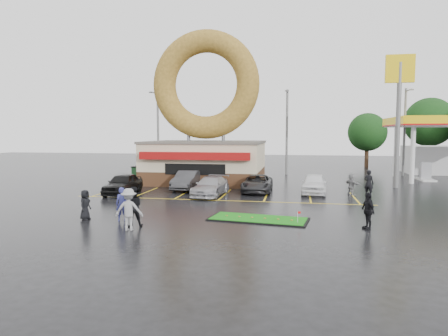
% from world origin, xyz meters
% --- Properties ---
extents(ground, '(120.00, 120.00, 0.00)m').
position_xyz_m(ground, '(0.00, 0.00, 0.00)').
color(ground, black).
rests_on(ground, ground).
extents(donut_shop, '(10.20, 8.70, 13.50)m').
position_xyz_m(donut_shop, '(-3.00, 12.97, 4.46)').
color(donut_shop, '#472B19').
rests_on(donut_shop, ground).
extents(shell_sign, '(2.20, 0.36, 10.60)m').
position_xyz_m(shell_sign, '(13.00, 12.00, 7.38)').
color(shell_sign, slate).
rests_on(shell_sign, ground).
extents(streetlight_left, '(0.40, 2.21, 9.00)m').
position_xyz_m(streetlight_left, '(-10.00, 19.92, 4.78)').
color(streetlight_left, slate).
rests_on(streetlight_left, ground).
extents(streetlight_mid, '(0.40, 2.21, 9.00)m').
position_xyz_m(streetlight_mid, '(4.00, 20.92, 4.78)').
color(streetlight_mid, slate).
rests_on(streetlight_mid, ground).
extents(streetlight_right, '(0.40, 2.21, 9.00)m').
position_xyz_m(streetlight_right, '(16.00, 21.92, 4.78)').
color(streetlight_right, slate).
rests_on(streetlight_right, ground).
extents(tree_far_c, '(6.30, 6.30, 9.00)m').
position_xyz_m(tree_far_c, '(22.00, 34.00, 5.84)').
color(tree_far_c, '#332114').
rests_on(tree_far_c, ground).
extents(tree_far_d, '(4.90, 4.90, 7.00)m').
position_xyz_m(tree_far_d, '(14.00, 32.00, 4.53)').
color(tree_far_d, '#332114').
rests_on(tree_far_d, ground).
extents(car_black, '(1.97, 4.51, 1.51)m').
position_xyz_m(car_black, '(-7.30, 4.82, 0.76)').
color(car_black, black).
rests_on(car_black, ground).
extents(car_dgrey, '(1.61, 4.50, 1.48)m').
position_xyz_m(car_dgrey, '(-3.34, 8.00, 0.74)').
color(car_dgrey, '#323234').
rests_on(car_dgrey, ground).
extents(car_silver, '(2.27, 4.74, 1.33)m').
position_xyz_m(car_silver, '(-0.92, 5.34, 0.67)').
color(car_silver, '#9F9EA3').
rests_on(car_silver, ground).
extents(car_grey, '(2.17, 4.65, 1.29)m').
position_xyz_m(car_grey, '(2.17, 7.68, 0.64)').
color(car_grey, '#28282B').
rests_on(car_grey, ground).
extents(car_white, '(2.07, 4.44, 1.47)m').
position_xyz_m(car_white, '(6.36, 7.59, 0.74)').
color(car_white, white).
rests_on(car_white, ground).
extents(person_blue, '(0.72, 0.59, 1.69)m').
position_xyz_m(person_blue, '(-3.58, -3.44, 0.85)').
color(person_blue, navy).
rests_on(person_blue, ground).
extents(person_blackjkt, '(1.14, 1.04, 1.90)m').
position_xyz_m(person_blackjkt, '(-2.53, -4.54, 0.95)').
color(person_blackjkt, black).
rests_on(person_blackjkt, ground).
extents(person_hoodie, '(1.35, 0.92, 1.92)m').
position_xyz_m(person_hoodie, '(-2.41, -5.26, 0.96)').
color(person_hoodie, gray).
rests_on(person_hoodie, ground).
extents(person_bystander, '(0.49, 0.75, 1.54)m').
position_xyz_m(person_bystander, '(-5.53, -3.57, 0.77)').
color(person_bystander, black).
rests_on(person_bystander, ground).
extents(person_cameraman, '(0.74, 1.09, 1.71)m').
position_xyz_m(person_cameraman, '(8.31, -3.10, 0.86)').
color(person_cameraman, black).
rests_on(person_cameraman, ground).
extents(person_walker_near, '(1.16, 1.48, 1.57)m').
position_xyz_m(person_walker_near, '(8.93, 7.36, 0.78)').
color(person_walker_near, gray).
rests_on(person_walker_near, ground).
extents(person_walker_far, '(0.81, 0.73, 1.86)m').
position_xyz_m(person_walker_far, '(10.04, 6.94, 0.93)').
color(person_walker_far, black).
rests_on(person_walker_far, ground).
extents(dumpster, '(1.91, 1.38, 1.30)m').
position_xyz_m(dumpster, '(-8.77, 12.48, 0.65)').
color(dumpster, '#194120').
rests_on(dumpster, ground).
extents(putting_green, '(5.25, 2.84, 0.62)m').
position_xyz_m(putting_green, '(3.18, -1.97, 0.04)').
color(putting_green, black).
rests_on(putting_green, ground).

